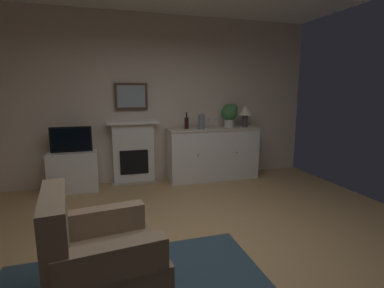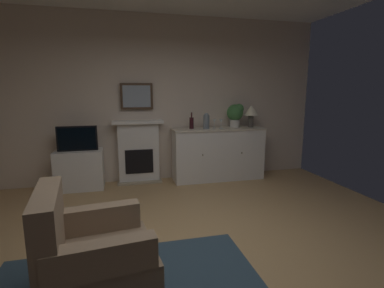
# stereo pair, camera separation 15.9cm
# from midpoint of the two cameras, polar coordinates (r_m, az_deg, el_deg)

# --- Properties ---
(ground_plane) EXTENTS (5.83, 5.46, 0.10)m
(ground_plane) POSITION_cam_midpoint_polar(r_m,az_deg,el_deg) (3.09, 1.10, -21.96)
(ground_plane) COLOR tan
(ground_plane) RESTS_ON ground
(wall_rear) EXTENTS (5.83, 0.06, 2.89)m
(wall_rear) POSITION_cam_midpoint_polar(r_m,az_deg,el_deg) (5.25, -7.94, 8.61)
(wall_rear) COLOR beige
(wall_rear) RESTS_ON ground_plane
(fireplace_unit) EXTENTS (0.87, 0.30, 1.10)m
(fireplace_unit) POSITION_cam_midpoint_polar(r_m,az_deg,el_deg) (5.18, -12.31, -1.59)
(fireplace_unit) COLOR white
(fireplace_unit) RESTS_ON ground_plane
(framed_picture) EXTENTS (0.55, 0.04, 0.45)m
(framed_picture) POSITION_cam_midpoint_polar(r_m,az_deg,el_deg) (5.12, -12.77, 9.13)
(framed_picture) COLOR #473323
(sideboard_cabinet) EXTENTS (1.67, 0.49, 0.94)m
(sideboard_cabinet) POSITION_cam_midpoint_polar(r_m,az_deg,el_deg) (5.31, 3.31, -1.88)
(sideboard_cabinet) COLOR white
(sideboard_cabinet) RESTS_ON ground_plane
(table_lamp) EXTENTS (0.26, 0.26, 0.40)m
(table_lamp) POSITION_cam_midpoint_polar(r_m,az_deg,el_deg) (5.45, 9.60, 6.27)
(table_lamp) COLOR #4C4742
(table_lamp) RESTS_ON sideboard_cabinet
(wine_bottle) EXTENTS (0.08, 0.08, 0.29)m
(wine_bottle) POSITION_cam_midpoint_polar(r_m,az_deg,el_deg) (5.11, -1.97, 4.21)
(wine_bottle) COLOR #331419
(wine_bottle) RESTS_ON sideboard_cabinet
(wine_glass_left) EXTENTS (0.07, 0.07, 0.16)m
(wine_glass_left) POSITION_cam_midpoint_polar(r_m,az_deg,el_deg) (5.20, 2.52, 4.47)
(wine_glass_left) COLOR silver
(wine_glass_left) RESTS_ON sideboard_cabinet
(wine_glass_center) EXTENTS (0.07, 0.07, 0.16)m
(wine_glass_center) POSITION_cam_midpoint_polar(r_m,az_deg,el_deg) (5.19, 3.85, 4.44)
(wine_glass_center) COLOR silver
(wine_glass_center) RESTS_ON sideboard_cabinet
(vase_decorative) EXTENTS (0.11, 0.11, 0.28)m
(vase_decorative) POSITION_cam_midpoint_polar(r_m,az_deg,el_deg) (5.09, 0.97, 4.56)
(vase_decorative) COLOR slate
(vase_decorative) RESTS_ON sideboard_cabinet
(tv_cabinet) EXTENTS (0.75, 0.42, 0.65)m
(tv_cabinet) POSITION_cam_midpoint_polar(r_m,az_deg,el_deg) (5.10, -23.10, -4.97)
(tv_cabinet) COLOR white
(tv_cabinet) RESTS_ON ground_plane
(tv_set) EXTENTS (0.62, 0.07, 0.40)m
(tv_set) POSITION_cam_midpoint_polar(r_m,az_deg,el_deg) (4.97, -23.56, 0.83)
(tv_set) COLOR black
(tv_set) RESTS_ON tv_cabinet
(potted_plant_small) EXTENTS (0.30, 0.30, 0.43)m
(potted_plant_small) POSITION_cam_midpoint_polar(r_m,az_deg,el_deg) (5.37, 6.63, 6.05)
(potted_plant_small) COLOR beige
(potted_plant_small) RESTS_ON sideboard_cabinet
(armchair) EXTENTS (0.90, 0.86, 0.92)m
(armchair) POSITION_cam_midpoint_polar(r_m,az_deg,el_deg) (2.43, -19.99, -20.42)
(armchair) COLOR #8C7259
(armchair) RESTS_ON ground_plane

